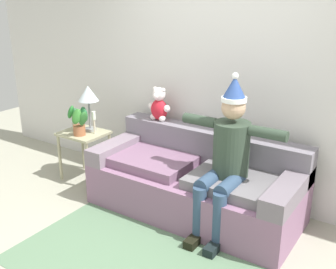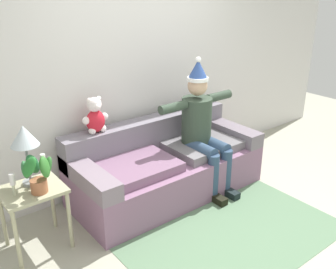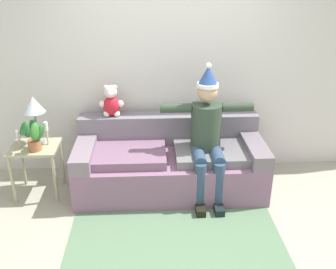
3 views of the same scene
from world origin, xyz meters
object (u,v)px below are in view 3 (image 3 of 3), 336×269
at_px(couch, 170,162).
at_px(side_table, 36,155).
at_px(person_seated, 207,132).
at_px(table_lamp, 34,107).
at_px(teddy_bear, 111,102).
at_px(potted_plant, 33,135).
at_px(candle_tall, 18,137).
at_px(candle_short, 46,130).

bearing_deg(couch, side_table, -177.21).
distance_m(couch, person_seated, 0.62).
bearing_deg(person_seated, table_lamp, 174.61).
height_order(person_seated, side_table, person_seated).
height_order(teddy_bear, potted_plant, teddy_bear).
xyz_separation_m(couch, potted_plant, (-1.48, -0.17, 0.47)).
xyz_separation_m(person_seated, candle_tall, (-2.06, 0.07, -0.04)).
height_order(couch, teddy_bear, teddy_bear).
distance_m(potted_plant, candle_short, 0.18).
xyz_separation_m(couch, side_table, (-1.52, -0.07, 0.18)).
xyz_separation_m(teddy_bear, potted_plant, (-0.81, -0.47, -0.19)).
relative_size(couch, candle_tall, 10.63).
relative_size(couch, teddy_bear, 5.62).
height_order(couch, person_seated, person_seated).
distance_m(person_seated, potted_plant, 1.88).
bearing_deg(table_lamp, person_seated, -5.39).
distance_m(table_lamp, candle_tall, 0.37).
height_order(potted_plant, candle_short, potted_plant).
bearing_deg(side_table, couch, 2.79).
height_order(person_seated, potted_plant, person_seated).
xyz_separation_m(table_lamp, candle_short, (0.12, -0.05, -0.26)).
relative_size(couch, candle_short, 7.93).
distance_m(table_lamp, potted_plant, 0.31).
distance_m(couch, teddy_bear, 0.98).
bearing_deg(side_table, teddy_bear, 23.76).
bearing_deg(teddy_bear, candle_tall, -158.44).
xyz_separation_m(teddy_bear, table_lamp, (-0.81, -0.28, 0.06)).
relative_size(teddy_bear, candle_short, 1.41).
height_order(couch, candle_short, candle_short).
distance_m(person_seated, teddy_bear, 1.18).
bearing_deg(couch, candle_short, -178.59).
height_order(table_lamp, candle_tall, table_lamp).
distance_m(teddy_bear, candle_short, 0.80).
height_order(teddy_bear, candle_short, teddy_bear).
xyz_separation_m(teddy_bear, side_table, (-0.84, -0.37, -0.48)).
distance_m(person_seated, table_lamp, 1.91).
xyz_separation_m(side_table, table_lamp, (0.03, 0.09, 0.54)).
height_order(couch, potted_plant, potted_plant).
bearing_deg(side_table, table_lamp, 71.38).
relative_size(side_table, table_lamp, 1.10).
distance_m(person_seated, candle_tall, 2.06).
xyz_separation_m(couch, candle_tall, (-1.66, -0.09, 0.41)).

